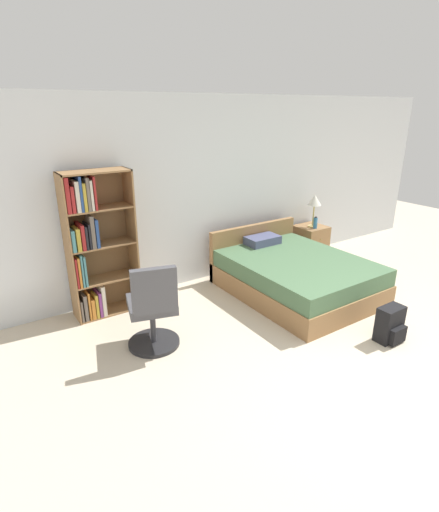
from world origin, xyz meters
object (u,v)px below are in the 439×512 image
office_chair (153,310)px  water_bottle (315,223)px  nightstand (310,242)px  bookshelf (92,245)px  backpack_black (390,325)px  table_lamp (315,202)px  bed (293,274)px

office_chair → water_bottle: 3.47m
nightstand → bookshelf: bearing=179.4°
bookshelf → water_bottle: bearing=-2.4°
office_chair → water_bottle: size_ratio=5.13×
bookshelf → office_chair: size_ratio=1.76×
office_chair → nightstand: office_chair is taller
water_bottle → backpack_black: 2.53m
office_chair → table_lamp: bearing=16.9°
bed → table_lamp: size_ratio=3.70×
backpack_black → bed: bearing=90.6°
nightstand → backpack_black: 2.61m
water_bottle → backpack_black: water_bottle is taller
bed → table_lamp: bearing=34.4°
table_lamp → backpack_black: 2.69m
bed → office_chair: size_ratio=1.99×
bookshelf → water_bottle: bookshelf is taller
bed → water_bottle: bearing=32.3°
office_chair → water_bottle: office_chair is taller
bookshelf → nightstand: (3.62, -0.04, -0.63)m
nightstand → table_lamp: size_ratio=1.04×
table_lamp → water_bottle: (-0.03, -0.08, -0.33)m
bookshelf → bed: (2.44, -0.87, -0.64)m
bookshelf → table_lamp: bookshelf is taller
backpack_black → nightstand: bearing=63.7°
nightstand → water_bottle: water_bottle is taller
bookshelf → bed: 2.67m
office_chair → backpack_black: office_chair is taller
office_chair → backpack_black: 2.58m
backpack_black → table_lamp: bearing=63.5°
nightstand → backpack_black: nightstand is taller
bookshelf → water_bottle: (3.58, -0.15, -0.26)m
bookshelf → backpack_black: bearing=-44.0°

